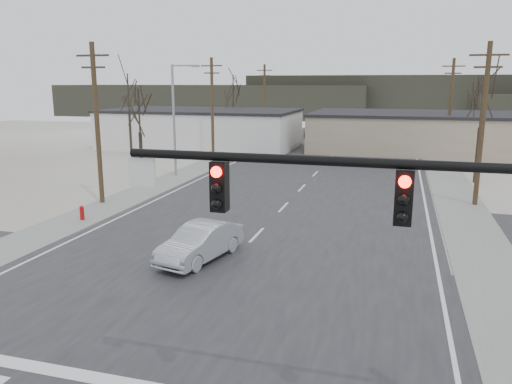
{
  "coord_description": "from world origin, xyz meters",
  "views": [
    {
      "loc": [
        6.66,
        -15.27,
        7.62
      ],
      "look_at": [
        0.37,
        6.58,
        2.6
      ],
      "focal_mm": 35.0,
      "sensor_mm": 36.0,
      "label": 1
    }
  ],
  "objects_px": {
    "fire_hydrant": "(82,213)",
    "car_far_a": "(332,141)",
    "traffic_signal_mast": "(465,252)",
    "sedan_crossing": "(200,242)",
    "car_far_b": "(309,133)"
  },
  "relations": [
    {
      "from": "traffic_signal_mast",
      "to": "sedan_crossing",
      "type": "distance_m",
      "value": 14.26
    },
    {
      "from": "fire_hydrant",
      "to": "car_far_a",
      "type": "bearing_deg",
      "value": 75.64
    },
    {
      "from": "car_far_b",
      "to": "car_far_a",
      "type": "bearing_deg",
      "value": -77.12
    },
    {
      "from": "fire_hydrant",
      "to": "car_far_a",
      "type": "relative_size",
      "value": 0.17
    },
    {
      "from": "traffic_signal_mast",
      "to": "car_far_a",
      "type": "bearing_deg",
      "value": 100.01
    },
    {
      "from": "car_far_b",
      "to": "fire_hydrant",
      "type": "bearing_deg",
      "value": -107.58
    },
    {
      "from": "traffic_signal_mast",
      "to": "fire_hydrant",
      "type": "relative_size",
      "value": 10.29
    },
    {
      "from": "sedan_crossing",
      "to": "traffic_signal_mast",
      "type": "bearing_deg",
      "value": -34.44
    },
    {
      "from": "fire_hydrant",
      "to": "sedan_crossing",
      "type": "distance_m",
      "value": 9.72
    },
    {
      "from": "fire_hydrant",
      "to": "car_far_b",
      "type": "bearing_deg",
      "value": 84.13
    },
    {
      "from": "traffic_signal_mast",
      "to": "sedan_crossing",
      "type": "xyz_separation_m",
      "value": [
        -9.27,
        10.13,
        -3.85
      ]
    },
    {
      "from": "sedan_crossing",
      "to": "car_far_b",
      "type": "relative_size",
      "value": 1.24
    },
    {
      "from": "car_far_a",
      "to": "sedan_crossing",
      "type": "bearing_deg",
      "value": 97.12
    },
    {
      "from": "sedan_crossing",
      "to": "car_far_b",
      "type": "xyz_separation_m",
      "value": [
        -4.1,
        49.96,
        -0.13
      ]
    },
    {
      "from": "traffic_signal_mast",
      "to": "fire_hydrant",
      "type": "height_order",
      "value": "traffic_signal_mast"
    }
  ]
}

